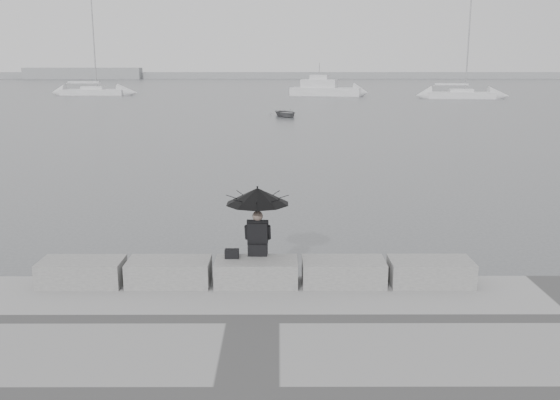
{
  "coord_description": "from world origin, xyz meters",
  "views": [
    {
      "loc": [
        0.43,
        -11.98,
        4.79
      ],
      "look_at": [
        0.47,
        3.0,
        1.42
      ],
      "focal_mm": 40.0,
      "sensor_mm": 36.0,
      "label": 1
    }
  ],
  "objects_px": {
    "sailboat_left": "(93,91)",
    "seated_person": "(257,204)",
    "sailboat_right": "(461,94)",
    "motor_cruiser": "(326,89)",
    "dinghy": "(286,113)"
  },
  "relations": [
    {
      "from": "seated_person",
      "to": "sailboat_right",
      "type": "xyz_separation_m",
      "value": [
        23.6,
        68.04,
        -1.51
      ]
    },
    {
      "from": "sailboat_right",
      "to": "dinghy",
      "type": "distance_m",
      "value": 34.37
    },
    {
      "from": "sailboat_left",
      "to": "seated_person",
      "type": "bearing_deg",
      "value": -69.45
    },
    {
      "from": "seated_person",
      "to": "dinghy",
      "type": "distance_m",
      "value": 42.16
    },
    {
      "from": "dinghy",
      "to": "seated_person",
      "type": "bearing_deg",
      "value": -110.03
    },
    {
      "from": "seated_person",
      "to": "sailboat_left",
      "type": "distance_m",
      "value": 80.05
    },
    {
      "from": "seated_person",
      "to": "motor_cruiser",
      "type": "xyz_separation_m",
      "value": [
        6.91,
        73.94,
        -1.13
      ]
    },
    {
      "from": "sailboat_left",
      "to": "dinghy",
      "type": "xyz_separation_m",
      "value": [
        26.39,
        -33.81,
        -0.22
      ]
    },
    {
      "from": "seated_person",
      "to": "sailboat_left",
      "type": "xyz_separation_m",
      "value": [
        -25.34,
        75.91,
        -1.51
      ]
    },
    {
      "from": "seated_person",
      "to": "dinghy",
      "type": "xyz_separation_m",
      "value": [
        1.05,
        42.11,
        -1.74
      ]
    },
    {
      "from": "sailboat_left",
      "to": "dinghy",
      "type": "bearing_deg",
      "value": -49.94
    },
    {
      "from": "sailboat_right",
      "to": "motor_cruiser",
      "type": "xyz_separation_m",
      "value": [
        -16.7,
        5.9,
        0.38
      ]
    },
    {
      "from": "seated_person",
      "to": "sailboat_right",
      "type": "bearing_deg",
      "value": 74.31
    },
    {
      "from": "motor_cruiser",
      "to": "seated_person",
      "type": "bearing_deg",
      "value": -79.72
    },
    {
      "from": "motor_cruiser",
      "to": "dinghy",
      "type": "xyz_separation_m",
      "value": [
        -5.86,
        -31.84,
        -0.6
      ]
    }
  ]
}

